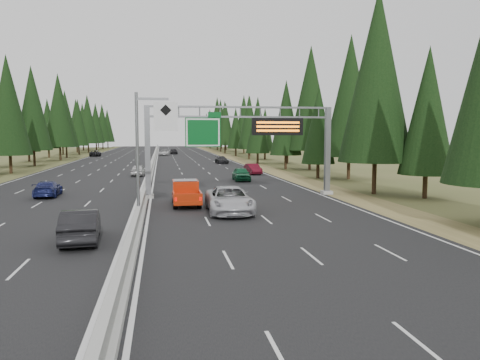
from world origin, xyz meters
name	(u,v)px	position (x,y,z in m)	size (l,w,h in m)	color
road	(153,165)	(0.00, 80.00, 0.04)	(32.00, 260.00, 0.08)	black
shoulder_right	(250,164)	(17.80, 80.00, 0.03)	(3.60, 260.00, 0.06)	olive
shoulder_left	(49,166)	(-17.80, 80.00, 0.03)	(3.60, 260.00, 0.06)	#4F5528
median_barrier	(153,163)	(0.00, 80.00, 0.41)	(0.70, 260.00, 0.85)	#9B9C96
sign_gantry	(248,137)	(8.92, 34.88, 5.27)	(16.75, 0.98, 7.80)	slate
hov_sign_pole	(147,146)	(0.58, 24.97, 4.72)	(2.80, 0.50, 8.00)	slate
tree_row_right	(292,110)	(21.98, 66.84, 9.23)	(11.86, 239.40, 18.91)	black
tree_row_left	(20,114)	(-21.87, 79.49, 8.91)	(11.81, 240.39, 18.01)	black
silver_minivan	(229,200)	(6.05, 26.44, 0.98)	(2.98, 6.45, 1.79)	#BBBAC0
red_pickup	(186,191)	(3.29, 30.81, 1.11)	(2.03, 5.69, 1.85)	black
car_ahead_green	(241,174)	(10.66, 48.45, 0.85)	(1.82, 4.53, 1.54)	#13532F
car_ahead_dkred	(253,169)	(13.70, 56.91, 0.79)	(1.49, 4.28, 1.41)	#560C19
car_ahead_dkgrey	(222,160)	(12.46, 80.43, 0.75)	(1.88, 4.62, 1.34)	black
car_ahead_white	(164,152)	(2.27, 116.58, 0.80)	(2.37, 5.15, 1.43)	silver
car_ahead_far	(174,151)	(4.84, 123.51, 0.85)	(1.82, 4.52, 1.54)	black
car_onc_near	(81,225)	(-2.58, 19.08, 0.91)	(1.75, 5.02, 1.65)	black
car_onc_blue	(48,189)	(-8.29, 37.41, 0.76)	(1.92, 4.71, 1.37)	navy
car_onc_white	(138,170)	(-1.50, 57.07, 0.80)	(1.70, 4.23, 1.44)	silver
car_onc_far	(95,153)	(-14.50, 114.00, 0.84)	(2.53, 5.48, 1.52)	black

